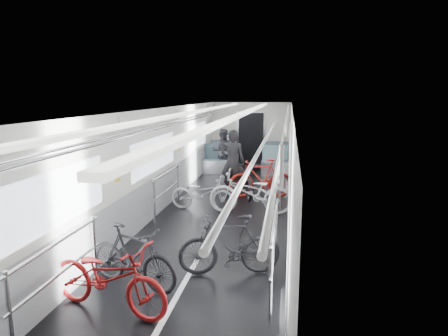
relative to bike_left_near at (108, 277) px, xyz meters
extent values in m
cube|color=black|center=(0.74, 4.01, -0.46)|extent=(3.00, 14.00, 0.01)
cube|color=white|center=(0.74, 4.01, 1.94)|extent=(3.00, 14.00, 0.02)
cube|color=silver|center=(-0.76, 4.01, 0.74)|extent=(0.02, 14.00, 2.40)
cube|color=silver|center=(2.24, 4.01, 0.74)|extent=(0.02, 14.00, 2.40)
cube|color=silver|center=(0.74, 11.01, 0.74)|extent=(3.00, 0.02, 2.40)
cube|color=white|center=(0.74, 4.01, -0.45)|extent=(0.08, 13.80, 0.01)
cube|color=gray|center=(-0.73, 4.01, -0.01)|extent=(0.01, 13.90, 0.90)
cube|color=gray|center=(2.21, 4.01, -0.01)|extent=(0.01, 13.90, 0.90)
cube|color=white|center=(-0.73, 4.01, 0.94)|extent=(0.01, 10.80, 0.75)
cube|color=white|center=(2.21, 4.01, 0.94)|extent=(0.01, 10.80, 0.75)
cube|color=white|center=(0.19, 4.01, 1.88)|extent=(0.14, 13.40, 0.05)
cube|color=white|center=(1.29, 4.01, 1.88)|extent=(0.14, 13.40, 0.05)
cube|color=black|center=(0.74, 10.95, 0.54)|extent=(0.95, 0.10, 2.00)
imported|color=maroon|center=(0.00, 0.00, 0.00)|extent=(1.85, 1.04, 0.92)
imported|color=black|center=(0.05, 0.66, 0.00)|extent=(1.58, 0.92, 0.91)
imported|color=silver|center=(0.20, 4.59, -0.06)|extent=(1.56, 0.64, 0.80)
imported|color=black|center=(1.34, 1.29, 0.01)|extent=(1.62, 0.80, 0.94)
imported|color=silver|center=(1.35, 4.48, 0.04)|extent=(1.91, 0.71, 1.00)
imported|color=#A31A14|center=(1.49, 5.98, 0.06)|extent=(1.79, 0.86, 1.03)
imported|color=black|center=(1.06, 6.06, 0.02)|extent=(1.13, 1.93, 0.96)
imported|color=black|center=(0.71, 6.16, 0.44)|extent=(0.66, 0.44, 1.79)
imported|color=#28272D|center=(-0.07, 9.09, 0.31)|extent=(0.76, 0.60, 1.54)
camera|label=1|loc=(2.19, -4.36, 2.26)|focal=32.00mm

